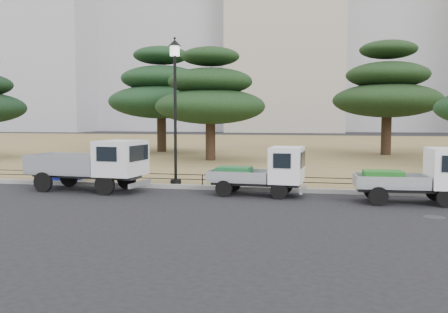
% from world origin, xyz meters
% --- Properties ---
extents(ground, '(220.00, 220.00, 0.00)m').
position_xyz_m(ground, '(0.00, 0.00, 0.00)').
color(ground, black).
extents(lawn, '(120.00, 56.00, 0.15)m').
position_xyz_m(lawn, '(0.00, 30.60, 0.07)').
color(lawn, olive).
rests_on(lawn, ground).
extents(curb, '(120.00, 0.25, 0.16)m').
position_xyz_m(curb, '(0.00, 2.60, 0.08)').
color(curb, gray).
rests_on(curb, ground).
extents(truck_large, '(4.41, 2.04, 1.87)m').
position_xyz_m(truck_large, '(-4.76, 1.35, 1.04)').
color(truck_large, black).
rests_on(truck_large, ground).
extents(truck_kei_front, '(3.28, 1.55, 1.70)m').
position_xyz_m(truck_kei_front, '(1.49, 1.58, 0.84)').
color(truck_kei_front, black).
rests_on(truck_kei_front, ground).
extents(truck_kei_rear, '(3.41, 1.62, 1.75)m').
position_xyz_m(truck_kei_rear, '(6.45, 1.06, 0.87)').
color(truck_kei_rear, black).
rests_on(truck_kei_rear, ground).
extents(street_lamp, '(0.49, 0.49, 5.48)m').
position_xyz_m(street_lamp, '(-2.10, 2.90, 3.85)').
color(street_lamp, black).
rests_on(street_lamp, lawn).
extents(pipe_fence, '(38.00, 0.04, 0.40)m').
position_xyz_m(pipe_fence, '(0.00, 2.75, 0.44)').
color(pipe_fence, black).
rests_on(pipe_fence, lawn).
extents(tarp_pile, '(1.37, 1.01, 0.91)m').
position_xyz_m(tarp_pile, '(-6.93, 3.15, 0.51)').
color(tarp_pile, '#13229A').
rests_on(tarp_pile, lawn).
extents(manhole, '(0.60, 0.60, 0.01)m').
position_xyz_m(manhole, '(6.50, -1.20, 0.01)').
color(manhole, '#2D2D30').
rests_on(manhole, ground).
extents(pine_west_near, '(7.82, 7.82, 7.82)m').
position_xyz_m(pine_west_near, '(-8.77, 20.23, 4.66)').
color(pine_west_near, black).
rests_on(pine_west_near, lawn).
extents(pine_center_left, '(6.61, 6.61, 6.72)m').
position_xyz_m(pine_center_left, '(-3.38, 13.69, 4.03)').
color(pine_center_left, black).
rests_on(pine_center_left, lawn).
extents(pine_center_right, '(7.32, 7.32, 7.77)m').
position_xyz_m(pine_center_right, '(7.38, 20.43, 4.65)').
color(pine_center_right, black).
rests_on(pine_center_right, lawn).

